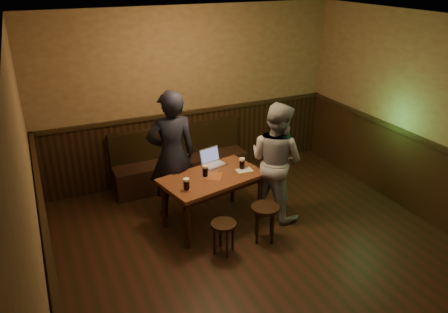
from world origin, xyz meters
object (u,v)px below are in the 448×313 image
at_px(pint_right, 242,163).
at_px(person_grey, 276,161).
at_px(stool_right, 265,213).
at_px(pint_left, 186,184).
at_px(pub_table, 212,182).
at_px(stool_left, 224,229).
at_px(laptop, 212,160).
at_px(bench, 180,165).
at_px(pint_mid, 205,171).
at_px(person_suit, 172,155).

bearing_deg(pint_right, person_grey, -23.95).
height_order(stool_right, pint_left, pint_left).
distance_m(pub_table, stool_left, 0.78).
bearing_deg(stool_right, laptop, 106.56).
bearing_deg(pint_right, bench, 110.01).
distance_m(bench, pint_mid, 1.41).
height_order(stool_left, stool_right, stool_right).
relative_size(person_suit, person_grey, 1.10).
xyz_separation_m(stool_right, pint_left, (-0.90, 0.44, 0.41)).
bearing_deg(person_grey, laptop, 32.91).
xyz_separation_m(stool_right, laptop, (-0.30, 1.02, 0.39)).
bearing_deg(laptop, stool_left, -118.87).
bearing_deg(pint_right, pint_mid, -178.50).
xyz_separation_m(stool_right, person_suit, (-0.87, 1.11, 0.53)).
distance_m(stool_right, laptop, 1.13).
distance_m(bench, laptop, 1.11).
height_order(pint_left, person_grey, person_grey).
height_order(pub_table, pint_left, pint_left).
bearing_deg(person_suit, stool_right, 133.80).
bearing_deg(pint_mid, stool_right, -52.23).
xyz_separation_m(pub_table, person_suit, (-0.41, 0.44, 0.30)).
distance_m(pint_right, person_grey, 0.47).
xyz_separation_m(pub_table, person_grey, (0.91, -0.15, 0.21)).
height_order(stool_left, person_grey, person_grey).
bearing_deg(pint_left, bench, 73.98).
bearing_deg(pint_mid, person_grey, -10.12).
relative_size(stool_left, pint_right, 2.75).
relative_size(pub_table, pint_mid, 9.13).
bearing_deg(person_grey, stool_left, 94.26).
bearing_deg(bench, pint_right, -69.99).
bearing_deg(stool_left, bench, 85.70).
bearing_deg(pint_left, pint_mid, 35.31).
bearing_deg(laptop, pub_table, -125.84).
xyz_separation_m(stool_left, pint_mid, (0.07, 0.74, 0.46)).
bearing_deg(pub_table, bench, 77.49).
xyz_separation_m(bench, person_grey, (0.91, -1.49, 0.53)).
bearing_deg(pint_right, stool_right, -91.58).
height_order(pub_table, pint_right, pint_right).
xyz_separation_m(stool_right, pint_mid, (-0.54, 0.70, 0.41)).
relative_size(pub_table, laptop, 4.04).
height_order(person_suit, person_grey, person_suit).
height_order(stool_right, laptop, laptop).
relative_size(stool_left, person_suit, 0.23).
xyz_separation_m(stool_left, stool_right, (0.61, 0.04, 0.05)).
distance_m(stool_right, person_suit, 1.51).
relative_size(stool_left, laptop, 1.17).
distance_m(laptop, person_grey, 0.91).
height_order(stool_right, person_suit, person_suit).
distance_m(pint_left, pint_mid, 0.44).
relative_size(pint_left, person_suit, 0.09).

